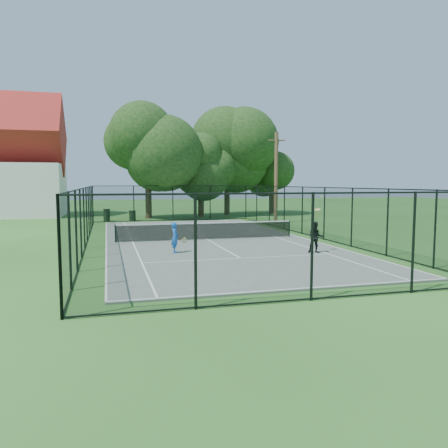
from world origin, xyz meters
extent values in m
plane|color=#29571D|center=(0.00, 0.00, 0.00)|extent=(120.00, 120.00, 0.00)
cube|color=#58675E|center=(0.00, 0.00, 0.03)|extent=(11.00, 24.00, 0.06)
cylinder|color=black|center=(-5.00, 0.00, 0.53)|extent=(0.08, 0.08, 0.95)
cylinder|color=black|center=(5.00, 0.00, 0.53)|extent=(0.08, 0.08, 0.95)
cube|color=black|center=(0.00, 0.00, 0.53)|extent=(10.00, 0.03, 0.88)
cube|color=white|center=(0.00, 0.00, 0.98)|extent=(10.00, 0.05, 0.06)
cylinder|color=#332114|center=(-1.75, 16.12, 1.93)|extent=(0.56, 0.56, 3.86)
sphere|color=black|center=(-1.75, 16.12, 5.60)|extent=(6.97, 6.97, 6.97)
cylinder|color=#332114|center=(3.20, 16.60, 1.52)|extent=(0.56, 0.56, 3.04)
sphere|color=black|center=(3.20, 16.60, 4.41)|extent=(5.46, 5.46, 5.46)
cylinder|color=#332114|center=(6.35, 18.77, 2.16)|extent=(0.56, 0.56, 4.33)
sphere|color=black|center=(6.35, 18.77, 6.05)|extent=(6.87, 6.87, 6.87)
cylinder|color=#332114|center=(11.51, 19.34, 1.42)|extent=(0.56, 0.56, 2.84)
sphere|color=black|center=(11.51, 19.34, 4.08)|extent=(4.96, 4.96, 4.96)
cylinder|color=black|center=(-5.44, 14.20, 0.49)|extent=(0.54, 0.54, 0.98)
cylinder|color=black|center=(-5.44, 14.20, 1.00)|extent=(0.58, 0.58, 0.05)
cylinder|color=black|center=(-3.32, 14.08, 0.41)|extent=(0.54, 0.54, 0.82)
cylinder|color=black|center=(-3.32, 14.08, 0.84)|extent=(0.58, 0.58, 0.05)
cylinder|color=#4C3823|center=(7.73, 9.00, 3.62)|extent=(0.30, 0.30, 7.23)
cube|color=#4C3823|center=(7.73, 9.00, 6.58)|extent=(1.40, 0.10, 0.10)
imported|color=blue|center=(-2.45, -4.22, 0.76)|extent=(0.40, 0.55, 1.40)
torus|color=gold|center=(-2.00, -4.07, 0.61)|extent=(0.27, 0.18, 0.29)
cylinder|color=silver|center=(-2.00, -4.07, 0.61)|extent=(0.23, 0.15, 0.25)
imported|color=black|center=(3.72, -5.89, 0.77)|extent=(0.83, 0.74, 1.43)
torus|color=gold|center=(3.97, -5.54, 2.01)|extent=(0.30, 0.28, 0.14)
cylinder|color=silver|center=(3.97, -5.54, 2.01)|extent=(0.26, 0.24, 0.11)
sphere|color=#CCE526|center=(4.28, -5.31, 2.60)|extent=(0.07, 0.07, 0.07)
camera|label=1|loc=(-5.40, -23.78, 3.26)|focal=35.00mm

